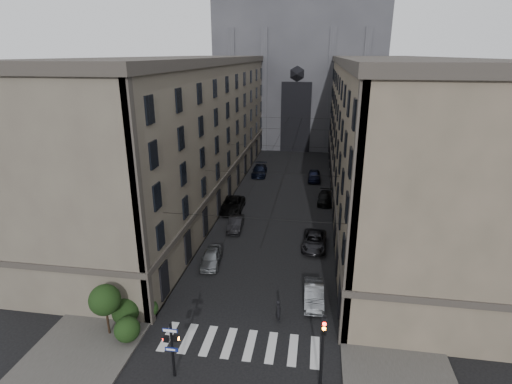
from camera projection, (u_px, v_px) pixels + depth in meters
The scene contains 19 objects.
sidewalk_left at pixel (210, 192), 58.44m from camera, with size 7.00×80.00×0.15m, color #383533.
sidewalk_right at pixel (357, 200), 55.35m from camera, with size 7.00×80.00×0.15m, color #383533.
zebra_crossing at pixel (240, 344), 28.00m from camera, with size 11.00×3.20×0.01m, color beige.
building_left at pixel (188, 128), 55.82m from camera, with size 13.60×60.60×18.85m.
building_right at pixel (386, 134), 51.86m from camera, with size 13.60×60.60×18.85m.
gothic_tower at pixel (300, 61), 87.40m from camera, with size 35.00×23.00×58.00m.
pedestrian_signal_left at pixel (172, 346), 24.49m from camera, with size 1.02×0.38×4.00m.
traffic_light_right at pixel (323, 344), 23.22m from camera, with size 0.34×0.50×5.20m.
shrub_cluster at pixel (120, 310), 28.70m from camera, with size 3.90×4.40×3.90m.
tram_wires at pixel (283, 147), 54.19m from camera, with size 14.00×60.00×0.43m.
car_left_near at pixel (211, 257), 38.35m from camera, with size 1.76×4.39×1.49m, color slate.
car_left_midnear at pixel (236, 224), 45.98m from camera, with size 1.53×4.37×1.44m, color black.
car_left_midfar at pixel (232, 205), 51.37m from camera, with size 2.74×5.94×1.65m, color black.
car_left_far at pixel (260, 170), 66.50m from camera, with size 2.32×5.70×1.65m, color black.
car_right_near at pixel (314, 294), 32.47m from camera, with size 1.56×4.48×1.47m, color gray.
car_right_midnear at pixel (314, 241), 41.70m from camera, with size 2.43×5.27×1.46m, color black.
car_right_midfar at pixel (325, 198), 54.18m from camera, with size 1.96×4.83×1.40m, color black.
car_right_far at pixel (314, 176), 63.71m from camera, with size 1.93×4.81×1.64m, color black.
pedestrian at pixel (279, 311), 30.15m from camera, with size 0.66×0.43×1.80m, color black.
Camera 1 is at (4.72, -17.47, 19.30)m, focal length 28.00 mm.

